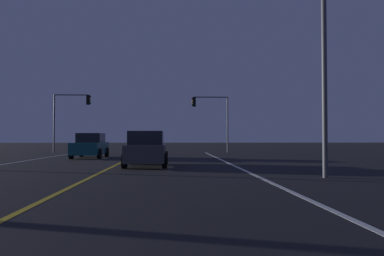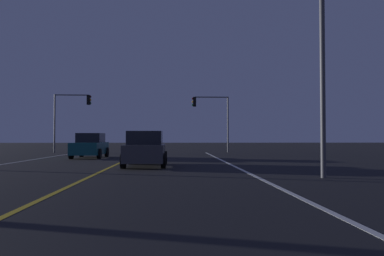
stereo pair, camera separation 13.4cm
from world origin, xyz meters
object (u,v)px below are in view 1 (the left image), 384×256
object	(u,v)px
car_oncoming	(90,146)
traffic_light_near_right	(210,111)
street_lamp_right_near	(307,35)
car_lead_same_lane	(147,149)
traffic_light_near_left	(72,109)

from	to	relation	value
car_oncoming	traffic_light_near_right	distance (m)	13.18
car_oncoming	street_lamp_right_near	xyz separation A→B (m)	(10.32, -13.18, 4.16)
car_lead_same_lane	traffic_light_near_left	size ratio (longest dim) A/B	0.80
traffic_light_near_right	traffic_light_near_left	distance (m)	12.84
car_lead_same_lane	traffic_light_near_left	bearing A→B (deg)	25.83
car_lead_same_lane	traffic_light_near_left	distance (m)	18.76
traffic_light_near_right	car_lead_same_lane	bearing A→B (deg)	73.94
street_lamp_right_near	traffic_light_near_left	bearing A→B (deg)	-57.69
car_lead_same_lane	traffic_light_near_left	xyz separation A→B (m)	(-8.05, 16.64, 3.21)
car_oncoming	car_lead_same_lane	distance (m)	8.88
car_oncoming	traffic_light_near_right	bearing A→B (deg)	134.17
traffic_light_near_right	traffic_light_near_left	size ratio (longest dim) A/B	0.98
car_lead_same_lane	traffic_light_near_right	bearing A→B (deg)	-16.06
car_lead_same_lane	traffic_light_near_right	world-z (taller)	traffic_light_near_right
car_oncoming	traffic_light_near_right	size ratio (longest dim) A/B	0.82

